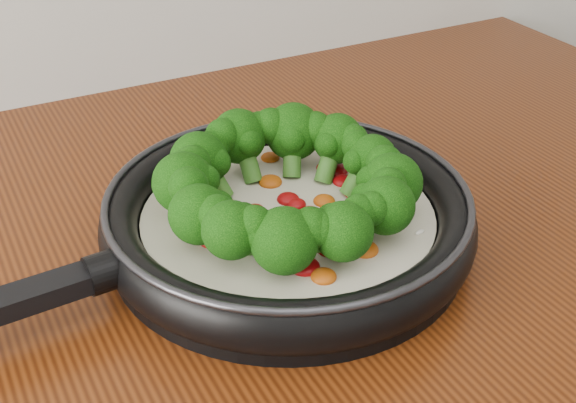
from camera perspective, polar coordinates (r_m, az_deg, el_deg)
skillet at (r=0.72m, az=-0.27°, el=-0.63°), size 0.57×0.38×0.11m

